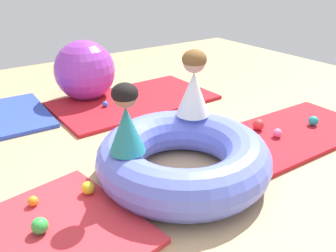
{
  "coord_description": "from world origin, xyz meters",
  "views": [
    {
      "loc": [
        -1.35,
        -1.81,
        1.51
      ],
      "look_at": [
        0.08,
        0.24,
        0.36
      ],
      "focal_mm": 38.26,
      "sensor_mm": 36.0,
      "label": 1
    }
  ],
  "objects_px": {
    "child_in_white": "(194,84)",
    "play_ball_blue": "(105,104)",
    "play_ball_pink": "(277,133)",
    "play_ball_orange": "(33,201)",
    "play_ball_green": "(40,226)",
    "inflatable_cushion": "(183,158)",
    "play_ball_yellow": "(88,188)",
    "child_in_teal": "(126,119)",
    "exercise_ball_large": "(85,71)",
    "play_ball_red": "(258,125)",
    "play_ball_teal": "(313,121)"
  },
  "relations": [
    {
      "from": "play_ball_blue",
      "to": "play_ball_red",
      "type": "xyz_separation_m",
      "value": [
        0.94,
        -1.38,
        0.02
      ]
    },
    {
      "from": "play_ball_yellow",
      "to": "play_ball_green",
      "type": "relative_size",
      "value": 0.92
    },
    {
      "from": "play_ball_green",
      "to": "exercise_ball_large",
      "type": "distance_m",
      "value": 2.4
    },
    {
      "from": "inflatable_cushion",
      "to": "play_ball_blue",
      "type": "distance_m",
      "value": 1.58
    },
    {
      "from": "child_in_teal",
      "to": "play_ball_red",
      "type": "height_order",
      "value": "child_in_teal"
    },
    {
      "from": "play_ball_red",
      "to": "exercise_ball_large",
      "type": "bearing_deg",
      "value": 117.7
    },
    {
      "from": "exercise_ball_large",
      "to": "play_ball_pink",
      "type": "bearing_deg",
      "value": -64.16
    },
    {
      "from": "child_in_white",
      "to": "play_ball_blue",
      "type": "height_order",
      "value": "child_in_white"
    },
    {
      "from": "child_in_teal",
      "to": "play_ball_green",
      "type": "distance_m",
      "value": 0.82
    },
    {
      "from": "play_ball_blue",
      "to": "exercise_ball_large",
      "type": "height_order",
      "value": "exercise_ball_large"
    },
    {
      "from": "inflatable_cushion",
      "to": "play_ball_green",
      "type": "height_order",
      "value": "inflatable_cushion"
    },
    {
      "from": "child_in_teal",
      "to": "play_ball_orange",
      "type": "distance_m",
      "value": 0.82
    },
    {
      "from": "play_ball_orange",
      "to": "play_ball_blue",
      "type": "relative_size",
      "value": 1.11
    },
    {
      "from": "play_ball_yellow",
      "to": "play_ball_teal",
      "type": "distance_m",
      "value": 2.28
    },
    {
      "from": "play_ball_red",
      "to": "exercise_ball_large",
      "type": "xyz_separation_m",
      "value": [
        -0.96,
        1.82,
        0.26
      ]
    },
    {
      "from": "play_ball_pink",
      "to": "play_ball_red",
      "type": "bearing_deg",
      "value": 97.21
    },
    {
      "from": "child_in_teal",
      "to": "play_ball_red",
      "type": "distance_m",
      "value": 1.57
    },
    {
      "from": "play_ball_blue",
      "to": "play_ball_pink",
      "type": "distance_m",
      "value": 1.85
    },
    {
      "from": "play_ball_yellow",
      "to": "play_ball_blue",
      "type": "relative_size",
      "value": 1.48
    },
    {
      "from": "inflatable_cushion",
      "to": "play_ball_pink",
      "type": "xyz_separation_m",
      "value": [
        1.07,
        -0.01,
        -0.09
      ]
    },
    {
      "from": "play_ball_yellow",
      "to": "play_ball_red",
      "type": "height_order",
      "value": "play_ball_red"
    },
    {
      "from": "child_in_white",
      "to": "play_ball_pink",
      "type": "xyz_separation_m",
      "value": [
        0.75,
        -0.31,
        -0.53
      ]
    },
    {
      "from": "play_ball_pink",
      "to": "play_ball_green",
      "type": "bearing_deg",
      "value": -178.98
    },
    {
      "from": "play_ball_yellow",
      "to": "play_ball_blue",
      "type": "height_order",
      "value": "play_ball_yellow"
    },
    {
      "from": "play_ball_green",
      "to": "inflatable_cushion",
      "type": "bearing_deg",
      "value": 2.44
    },
    {
      "from": "play_ball_teal",
      "to": "play_ball_green",
      "type": "height_order",
      "value": "play_ball_green"
    },
    {
      "from": "play_ball_teal",
      "to": "play_ball_pink",
      "type": "height_order",
      "value": "play_ball_teal"
    },
    {
      "from": "play_ball_blue",
      "to": "play_ball_pink",
      "type": "relative_size",
      "value": 0.75
    },
    {
      "from": "exercise_ball_large",
      "to": "child_in_white",
      "type": "bearing_deg",
      "value": -82.36
    },
    {
      "from": "play_ball_red",
      "to": "exercise_ball_large",
      "type": "relative_size",
      "value": 0.16
    },
    {
      "from": "play_ball_pink",
      "to": "exercise_ball_large",
      "type": "bearing_deg",
      "value": 115.84
    },
    {
      "from": "inflatable_cushion",
      "to": "exercise_ball_large",
      "type": "relative_size",
      "value": 1.86
    },
    {
      "from": "inflatable_cushion",
      "to": "play_ball_green",
      "type": "bearing_deg",
      "value": -177.56
    },
    {
      "from": "play_ball_red",
      "to": "play_ball_green",
      "type": "distance_m",
      "value": 2.15
    },
    {
      "from": "inflatable_cushion",
      "to": "play_ball_pink",
      "type": "relative_size",
      "value": 15.69
    },
    {
      "from": "play_ball_orange",
      "to": "play_ball_teal",
      "type": "bearing_deg",
      "value": -6.06
    },
    {
      "from": "play_ball_yellow",
      "to": "play_ball_teal",
      "type": "xyz_separation_m",
      "value": [
        2.27,
        -0.2,
        0.0
      ]
    },
    {
      "from": "child_in_teal",
      "to": "play_ball_pink",
      "type": "xyz_separation_m",
      "value": [
        1.51,
        -0.06,
        -0.49
      ]
    },
    {
      "from": "play_ball_orange",
      "to": "play_ball_pink",
      "type": "distance_m",
      "value": 2.14
    },
    {
      "from": "play_ball_teal",
      "to": "play_ball_green",
      "type": "relative_size",
      "value": 0.94
    },
    {
      "from": "inflatable_cushion",
      "to": "child_in_white",
      "type": "bearing_deg",
      "value": 43.07
    },
    {
      "from": "inflatable_cushion",
      "to": "play_ball_blue",
      "type": "bearing_deg",
      "value": 85.96
    },
    {
      "from": "play_ball_green",
      "to": "play_ball_pink",
      "type": "bearing_deg",
      "value": 1.02
    },
    {
      "from": "play_ball_yellow",
      "to": "play_ball_pink",
      "type": "height_order",
      "value": "play_ball_yellow"
    },
    {
      "from": "play_ball_yellow",
      "to": "play_ball_pink",
      "type": "bearing_deg",
      "value": -5.41
    },
    {
      "from": "child_in_white",
      "to": "play_ball_teal",
      "type": "xyz_separation_m",
      "value": [
        1.25,
        -0.34,
        -0.52
      ]
    },
    {
      "from": "play_ball_pink",
      "to": "exercise_ball_large",
      "type": "relative_size",
      "value": 0.12
    },
    {
      "from": "play_ball_pink",
      "to": "play_ball_green",
      "type": "distance_m",
      "value": 2.17
    },
    {
      "from": "child_in_white",
      "to": "play_ball_red",
      "type": "distance_m",
      "value": 0.89
    },
    {
      "from": "child_in_teal",
      "to": "child_in_white",
      "type": "bearing_deg",
      "value": 166.16
    }
  ]
}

